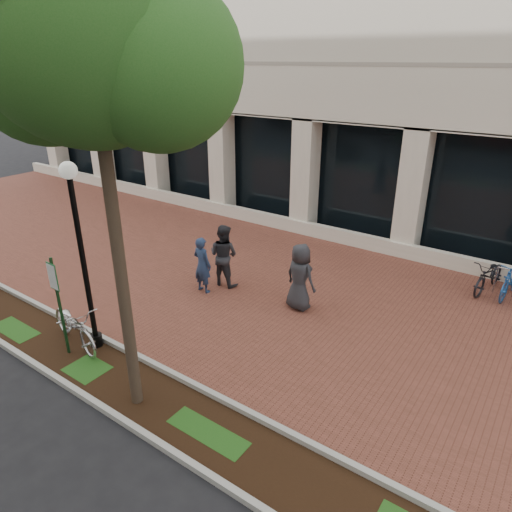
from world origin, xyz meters
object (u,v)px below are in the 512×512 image
Objects in this scene: street_tree at (94,42)px; pedestrian_mid at (224,255)px; parking_sign at (57,294)px; lamppost at (81,249)px; locked_bicycle at (75,325)px; pedestrian_left at (202,265)px; pedestrian_right at (300,277)px.

pedestrian_mid is (-1.83, 4.89, -5.46)m from street_tree.
pedestrian_mid is at bearing 83.32° from parking_sign.
lamppost is at bearing 162.99° from street_tree.
street_tree reaches higher than locked_bicycle.
parking_sign reaches higher than pedestrian_left.
lamppost reaches higher than locked_bicycle.
parking_sign reaches higher than locked_bicycle.
parking_sign is at bearing 67.47° from pedestrian_right.
locked_bicycle is 1.22× the size of pedestrian_left.
street_tree is (2.27, -0.69, 3.95)m from lamppost.
street_tree is (2.55, -0.13, 4.88)m from parking_sign.
pedestrian_left is (0.63, 3.73, 0.30)m from locked_bicycle.
parking_sign reaches higher than pedestrian_right.
pedestrian_left is 0.90× the size of pedestrian_right.
lamppost is 2.36× the size of pedestrian_right.
street_tree is 7.41m from pedestrian_right.
pedestrian_left is 2.83m from pedestrian_right.
pedestrian_left is (-2.03, 4.19, -5.56)m from street_tree.
pedestrian_mid is at bearing -102.41° from pedestrian_left.
locked_bicycle is at bearing 76.06° from pedestrian_mid.
pedestrian_left is at bearing 115.90° from street_tree.
lamppost is 4.49m from pedestrian_mid.
street_tree is at bearing -17.01° from lamppost.
pedestrian_right is at bearing 55.17° from lamppost.
pedestrian_right is (2.52, 0.05, -0.01)m from pedestrian_mid.
street_tree reaches higher than pedestrian_right.
lamppost reaches higher than pedestrian_right.
pedestrian_mid is 2.52m from pedestrian_right.
pedestrian_right is (2.73, 0.76, 0.09)m from pedestrian_left.
lamppost is 3.86m from pedestrian_left.
parking_sign is 1.28× the size of pedestrian_mid.
pedestrian_mid is 1.01× the size of pedestrian_right.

